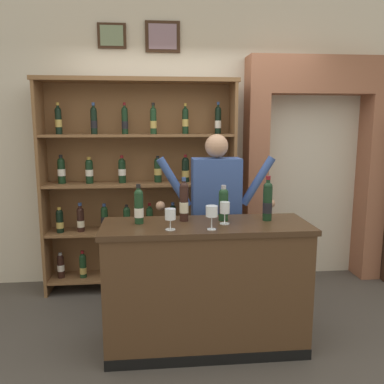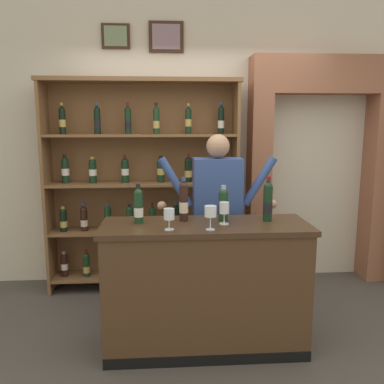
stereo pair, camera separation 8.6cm
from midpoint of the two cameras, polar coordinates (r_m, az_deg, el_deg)
name	(u,v)px [view 1 (the left image)]	position (r m, az deg, el deg)	size (l,w,h in m)	color
ground_plane	(211,346)	(3.38, 1.97, -21.05)	(14.00, 14.00, 0.02)	#47423D
back_wall	(192,140)	(4.41, -0.51, 7.47)	(12.00, 0.19, 3.08)	beige
wine_shelf	(140,183)	(4.14, -8.03, 1.28)	(1.96, 0.36, 2.15)	brown
archway_doorway	(312,156)	(4.58, 16.16, 5.00)	(1.52, 0.45, 2.39)	#935B42
tasting_counter	(206,286)	(3.14, 1.16, -13.25)	(1.55, 0.55, 0.98)	#4C331E
shopkeeper	(216,205)	(3.51, 2.73, -1.92)	(1.05, 0.22, 1.63)	#2D3347
tasting_bottle_bianco	(139,206)	(2.99, -8.40, -1.97)	(0.07, 0.07, 0.30)	#19381E
tasting_bottle_prosecco	(184,201)	(3.03, -1.97, -1.32)	(0.07, 0.07, 0.34)	black
tasting_bottle_brunello	(223,204)	(3.06, 3.69, -1.68)	(0.08, 0.08, 0.27)	#19381E
tasting_bottle_super_tuscan	(268,201)	(3.10, 9.91, -1.23)	(0.07, 0.07, 0.34)	black
wine_glass_left	(212,212)	(2.79, 1.93, -2.85)	(0.08, 0.08, 0.17)	silver
wine_glass_spare	(170,215)	(2.80, -3.99, -3.36)	(0.08, 0.08, 0.15)	silver
wine_glass_right	(225,209)	(2.95, 3.85, -2.37)	(0.07, 0.07, 0.17)	silver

